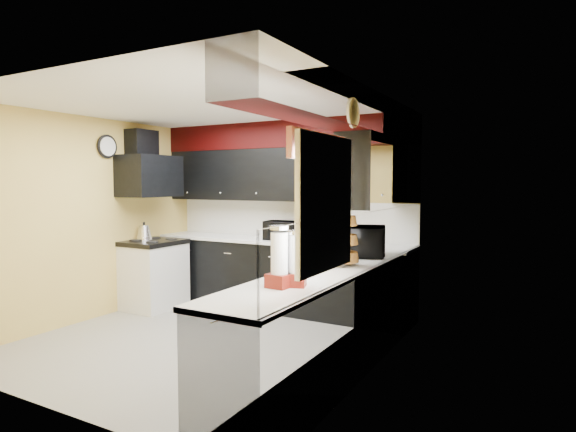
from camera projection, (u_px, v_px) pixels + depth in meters
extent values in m
plane|color=gray|center=(208.00, 341.00, 5.15)|extent=(3.60, 3.60, 0.00)
cube|color=#E0C666|center=(289.00, 215.00, 6.63)|extent=(3.60, 0.06, 2.50)
cube|color=#E0C666|center=(370.00, 234.00, 4.19)|extent=(0.06, 3.60, 2.50)
cube|color=#E0C666|center=(91.00, 219.00, 5.93)|extent=(0.06, 3.60, 2.50)
cube|color=white|center=(205.00, 105.00, 4.97)|extent=(3.60, 3.60, 0.06)
cube|color=black|center=(278.00, 276.00, 6.43)|extent=(3.60, 0.60, 0.90)
cube|color=black|center=(324.00, 328.00, 4.13)|extent=(0.60, 3.00, 0.90)
cube|color=white|center=(278.00, 241.00, 6.39)|extent=(3.62, 0.64, 0.04)
cube|color=white|center=(324.00, 274.00, 4.10)|extent=(0.64, 3.02, 0.04)
cube|color=white|center=(288.00, 219.00, 6.63)|extent=(3.60, 0.02, 0.50)
cube|color=white|center=(369.00, 240.00, 4.20)|extent=(0.02, 3.60, 0.50)
cube|color=black|center=(251.00, 175.00, 6.68)|extent=(2.60, 0.35, 0.70)
cube|color=black|center=(383.00, 173.00, 5.02)|extent=(0.35, 1.80, 0.70)
cube|color=black|center=(282.00, 135.00, 6.40)|extent=(3.60, 0.36, 0.35)
cube|color=black|center=(344.00, 108.00, 4.05)|extent=(0.36, 3.24, 0.35)
cube|color=white|center=(154.00, 276.00, 6.50)|extent=(0.60, 0.75, 0.86)
cube|color=black|center=(154.00, 242.00, 6.46)|extent=(0.62, 0.77, 0.06)
cube|color=black|center=(150.00, 176.00, 6.43)|extent=(0.50, 0.78, 0.55)
cube|color=black|center=(142.00, 145.00, 6.46)|extent=(0.24, 0.40, 0.40)
cube|color=red|center=(319.00, 146.00, 3.39)|extent=(0.04, 0.88, 0.20)
cube|color=white|center=(329.00, 174.00, 5.76)|extent=(0.03, 0.26, 0.35)
imported|color=black|center=(281.00, 230.00, 6.35)|extent=(0.47, 0.41, 0.25)
imported|color=black|center=(367.00, 241.00, 4.96)|extent=(0.52, 0.63, 0.30)
cylinder|color=white|center=(321.00, 236.00, 6.08)|extent=(0.18, 0.18, 0.16)
cube|color=black|center=(336.00, 235.00, 6.00)|extent=(0.12, 0.14, 0.19)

